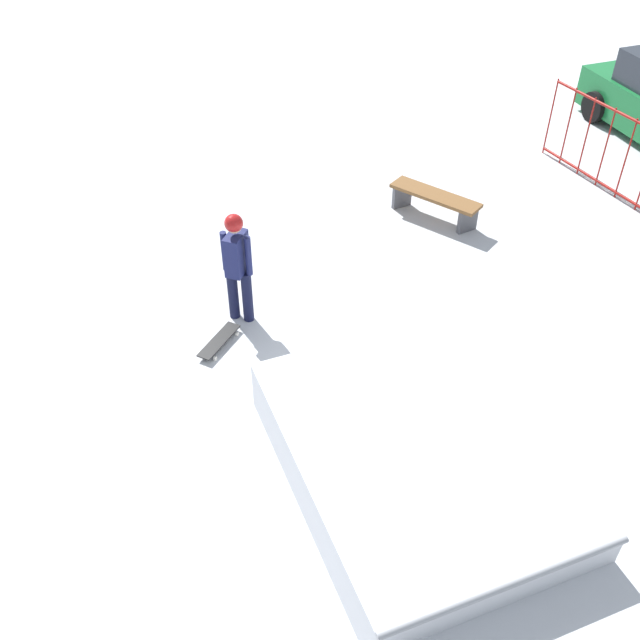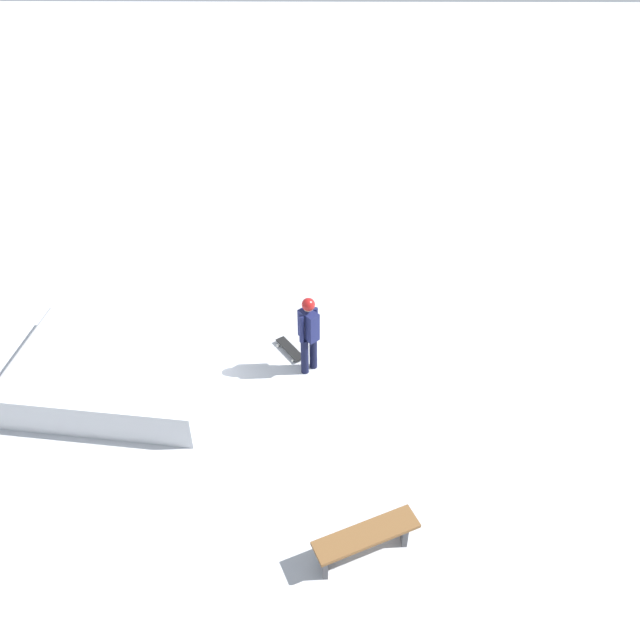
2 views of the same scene
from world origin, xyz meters
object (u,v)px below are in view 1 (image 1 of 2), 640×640
skateboard (219,341)px  park_bench (435,200)px  skater (237,260)px  skate_ramp (434,497)px

skateboard → park_bench: size_ratio=0.47×
park_bench → skateboard: bearing=-73.7°
skater → skateboard: (0.40, -0.52, -0.93)m
park_bench → skate_ramp: bearing=-35.2°
skate_ramp → skateboard: bearing=-158.3°
skater → park_bench: 4.14m
skate_ramp → skater: (-4.07, -0.46, 0.69)m
park_bench → skater: bearing=-77.1°
skater → park_bench: skater is taller
skate_ramp → park_bench: skate_ramp is taller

